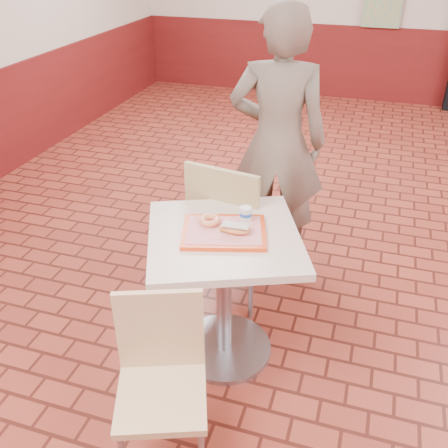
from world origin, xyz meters
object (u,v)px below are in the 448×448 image
(main_table, at_px, (224,276))
(customer, at_px, (278,143))
(chair_main_back, at_px, (231,227))
(ring_donut, at_px, (209,220))
(paper_cup, at_px, (246,214))
(chair_main_front, at_px, (161,373))
(serving_tray, at_px, (224,232))
(long_john_donut, at_px, (235,229))

(main_table, height_order, customer, customer)
(chair_main_back, xyz_separation_m, ring_donut, (0.01, -0.43, 0.30))
(main_table, height_order, paper_cup, paper_cup)
(chair_main_front, bearing_deg, chair_main_back, 70.33)
(chair_main_front, bearing_deg, paper_cup, 57.36)
(chair_main_front, xyz_separation_m, serving_tray, (0.08, 0.67, 0.36))
(chair_main_front, xyz_separation_m, ring_donut, (-0.01, 0.71, 0.39))
(main_table, relative_size, chair_main_back, 0.81)
(main_table, relative_size, paper_cup, 9.97)
(chair_main_front, height_order, customer, customer)
(serving_tray, distance_m, ring_donut, 0.10)
(chair_main_back, height_order, paper_cup, chair_main_back)
(ring_donut, bearing_deg, long_john_donut, -18.32)
(serving_tray, xyz_separation_m, long_john_donut, (0.06, -0.01, 0.04))
(customer, bearing_deg, ring_donut, 74.19)
(paper_cup, bearing_deg, customer, 92.41)
(serving_tray, xyz_separation_m, paper_cup, (0.08, 0.12, 0.06))
(long_john_donut, bearing_deg, chair_main_back, 109.05)
(chair_main_back, bearing_deg, long_john_donut, 118.38)
(main_table, relative_size, customer, 0.45)
(serving_tray, distance_m, long_john_donut, 0.07)
(ring_donut, height_order, paper_cup, paper_cup)
(ring_donut, bearing_deg, main_table, -22.52)
(long_john_donut, bearing_deg, chair_main_front, -102.08)
(chair_main_front, distance_m, paper_cup, 0.90)
(customer, bearing_deg, paper_cup, 84.00)
(main_table, distance_m, paper_cup, 0.36)
(serving_tray, distance_m, paper_cup, 0.15)
(customer, relative_size, ring_donut, 16.09)
(customer, distance_m, serving_tray, 1.08)
(chair_main_back, distance_m, long_john_donut, 0.59)
(main_table, xyz_separation_m, serving_tray, (0.00, 0.00, 0.28))
(main_table, bearing_deg, chair_main_back, 102.66)
(customer, xyz_separation_m, long_john_donut, (0.02, -1.09, -0.05))
(ring_donut, bearing_deg, chair_main_back, 91.86)
(chair_main_back, xyz_separation_m, paper_cup, (0.19, -0.36, 0.32))
(main_table, distance_m, chair_main_front, 0.68)
(customer, xyz_separation_m, ring_donut, (-0.13, -1.04, -0.05))
(customer, bearing_deg, chair_main_front, 77.58)
(main_table, height_order, chair_main_front, chair_main_front)
(main_table, height_order, long_john_donut, long_john_donut)
(chair_main_back, xyz_separation_m, customer, (0.15, 0.60, 0.35))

